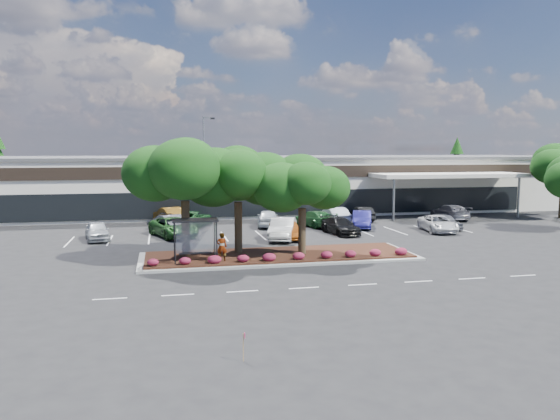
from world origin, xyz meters
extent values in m
plane|color=black|center=(0.00, 0.00, 0.00)|extent=(160.00, 160.00, 0.00)
cube|color=silver|center=(0.00, 34.00, 3.00)|extent=(80.00, 20.00, 6.00)
cube|color=#4B4B4D|center=(0.00, 34.00, 6.10)|extent=(80.40, 20.40, 0.30)
cube|color=black|center=(0.00, 23.95, 4.80)|extent=(80.00, 0.25, 1.20)
cube|color=black|center=(0.00, 23.95, 1.60)|extent=(60.00, 0.18, 2.60)
cube|color=#BB110D|center=(-6.00, 23.88, 4.80)|extent=(6.00, 0.12, 1.00)
cube|color=silver|center=(20.00, 21.50, 4.40)|extent=(16.00, 5.00, 0.40)
cylinder|color=slate|center=(13.00, 19.50, 2.10)|extent=(0.24, 0.24, 4.20)
cylinder|color=slate|center=(27.00, 19.50, 2.10)|extent=(0.24, 0.24, 4.20)
cube|color=#969691|center=(-2.00, 4.00, 0.07)|extent=(18.00, 6.00, 0.15)
cube|color=#442616|center=(-2.00, 4.00, 0.20)|extent=(17.20, 5.20, 0.12)
cube|color=silver|center=(-12.00, -4.00, 0.01)|extent=(1.60, 0.12, 0.01)
cube|color=silver|center=(-8.80, -4.00, 0.01)|extent=(1.60, 0.12, 0.01)
cube|color=silver|center=(-5.60, -4.00, 0.01)|extent=(1.60, 0.12, 0.01)
cube|color=silver|center=(-2.40, -4.00, 0.01)|extent=(1.60, 0.12, 0.01)
cube|color=silver|center=(0.80, -4.00, 0.01)|extent=(1.60, 0.12, 0.01)
cube|color=silver|center=(4.00, -4.00, 0.01)|extent=(1.60, 0.12, 0.01)
cube|color=silver|center=(7.20, -4.00, 0.01)|extent=(1.60, 0.12, 0.01)
cube|color=silver|center=(10.40, -4.00, 0.01)|extent=(1.60, 0.12, 0.01)
cube|color=silver|center=(-16.50, 13.50, 0.01)|extent=(0.12, 5.00, 0.01)
cube|color=silver|center=(-13.50, 13.50, 0.01)|extent=(0.12, 5.00, 0.01)
cube|color=silver|center=(-10.50, 13.50, 0.01)|extent=(0.12, 5.00, 0.01)
cube|color=silver|center=(-7.50, 13.50, 0.01)|extent=(0.12, 5.00, 0.01)
cube|color=silver|center=(-4.50, 13.50, 0.01)|extent=(0.12, 5.00, 0.01)
cube|color=silver|center=(-1.50, 13.50, 0.01)|extent=(0.12, 5.00, 0.01)
cube|color=silver|center=(1.50, 13.50, 0.01)|extent=(0.12, 5.00, 0.01)
cube|color=silver|center=(4.50, 13.50, 0.01)|extent=(0.12, 5.00, 0.01)
cube|color=silver|center=(7.50, 13.50, 0.01)|extent=(0.12, 5.00, 0.01)
cube|color=silver|center=(10.50, 13.50, 0.01)|extent=(0.12, 5.00, 0.01)
cube|color=silver|center=(13.50, 13.50, 0.01)|extent=(0.12, 5.00, 0.01)
cube|color=silver|center=(16.50, 13.50, 0.01)|extent=(0.12, 5.00, 0.01)
cylinder|color=black|center=(-8.75, 3.45, 1.51)|extent=(0.08, 0.08, 2.50)
cylinder|color=black|center=(-6.25, 3.45, 1.51)|extent=(0.08, 0.08, 2.50)
cylinder|color=black|center=(-8.75, 2.15, 1.51)|extent=(0.08, 0.08, 2.50)
cylinder|color=black|center=(-6.25, 2.15, 1.51)|extent=(0.08, 0.08, 2.50)
cube|color=black|center=(-7.50, 2.80, 2.80)|extent=(2.75, 1.55, 0.10)
cube|color=silver|center=(-7.50, 3.45, 1.63)|extent=(2.30, 0.03, 2.00)
cube|color=black|center=(-7.50, 3.05, 0.71)|extent=(2.00, 0.35, 0.06)
cone|color=#10350D|center=(34.00, 44.00, 4.50)|extent=(3.96, 3.96, 9.00)
imported|color=#594C47|center=(-5.92, 2.46, 1.14)|extent=(0.67, 0.47, 1.77)
cube|color=#969691|center=(-4.96, 27.69, 0.20)|extent=(0.50, 0.50, 0.40)
cylinder|color=slate|center=(-4.96, 27.69, 5.47)|extent=(0.14, 0.14, 10.14)
cube|color=slate|center=(-4.52, 27.62, 10.39)|extent=(0.92, 0.35, 0.14)
cube|color=black|center=(-4.02, 27.55, 10.32)|extent=(0.49, 0.36, 0.18)
cube|color=#9C7951|center=(-6.90, -13.00, 0.49)|extent=(0.03, 0.03, 0.97)
cube|color=#ED3E77|center=(-6.85, -13.00, 0.89)|extent=(0.02, 0.14, 0.18)
imported|color=#A2A9AE|center=(-14.45, 13.83, 0.73)|extent=(2.44, 4.52, 1.46)
imported|color=#5A5A62|center=(-8.55, 15.07, 0.82)|extent=(3.41, 5.26, 1.64)
imported|color=#215420|center=(-8.57, 14.26, 0.79)|extent=(4.36, 6.22, 1.58)
imported|color=#6E2F0A|center=(0.12, 11.14, 0.72)|extent=(1.96, 4.49, 1.44)
imported|color=beige|center=(-0.17, 11.02, 0.85)|extent=(3.38, 5.45, 1.70)
imported|color=black|center=(5.17, 12.64, 0.69)|extent=(2.56, 4.96, 1.38)
imported|color=navy|center=(8.26, 15.75, 0.77)|extent=(3.14, 4.93, 1.53)
imported|color=silver|center=(13.86, 12.15, 0.70)|extent=(3.01, 5.30, 1.39)
imported|color=#55575D|center=(15.21, 13.42, 0.69)|extent=(1.84, 4.11, 1.37)
imported|color=brown|center=(-8.74, 21.45, 0.85)|extent=(3.25, 5.45, 1.70)
imported|color=black|center=(-9.03, 20.28, 0.68)|extent=(2.79, 5.13, 1.37)
imported|color=#184821|center=(-6.64, 19.93, 0.72)|extent=(4.17, 5.71, 1.44)
imported|color=silver|center=(0.07, 18.31, 0.80)|extent=(2.71, 4.97, 1.60)
imported|color=#225627|center=(4.29, 17.54, 0.74)|extent=(3.46, 5.47, 1.48)
imported|color=silver|center=(6.57, 18.67, 0.82)|extent=(1.83, 5.00, 1.63)
imported|color=black|center=(10.14, 20.48, 0.70)|extent=(1.86, 4.35, 1.39)
imported|color=slate|center=(19.06, 19.32, 0.77)|extent=(2.23, 5.35, 1.55)
camera|label=1|loc=(-9.48, -30.55, 7.12)|focal=35.00mm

